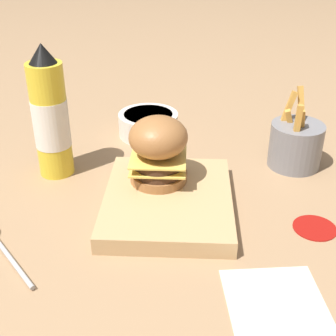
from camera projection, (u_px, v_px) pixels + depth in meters
The scene contains 8 objects.
ground_plane at pixel (156, 214), 0.78m from camera, with size 6.00×6.00×0.00m, color #9E7A56.
serving_board at pixel (168, 201), 0.79m from camera, with size 0.26×0.21×0.03m.
burger at pixel (157, 149), 0.79m from camera, with size 0.10×0.10×0.12m.
ketchup_bottle at pixel (50, 118), 0.85m from camera, with size 0.07×0.07×0.25m.
fries_basket at pixel (296, 144), 0.91m from camera, with size 0.10×0.10×0.15m.
side_bowl at pixel (148, 124), 1.04m from camera, with size 0.13×0.13×0.05m.
ketchup_puddle at pixel (315, 227), 0.75m from camera, with size 0.07×0.07×0.00m.
parchment_square at pixel (275, 301), 0.61m from camera, with size 0.14×0.14×0.00m.
Camera 1 is at (-0.64, -0.05, 0.45)m, focal length 50.00 mm.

